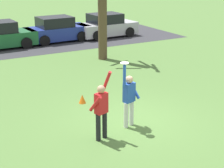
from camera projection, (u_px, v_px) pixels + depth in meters
ground_plane at (131, 121)px, 11.57m from camera, size 120.00×120.00×0.00m
person_catcher at (129, 97)px, 10.94m from camera, size 0.58×0.48×2.08m
person_defender at (101, 108)px, 10.11m from camera, size 0.62×0.55×2.04m
frisbee_disc at (125, 63)px, 10.42m from camera, size 0.26×0.26×0.02m
parked_car_blue at (57, 30)px, 23.05m from camera, size 4.18×2.19×1.59m
parked_car_silver at (106, 26)px, 24.50m from camera, size 4.18×2.19×1.59m
parking_strip at (27, 44)px, 22.52m from camera, size 20.51×6.40×0.01m
field_cone_orange at (82, 99)px, 13.03m from camera, size 0.26×0.26×0.32m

